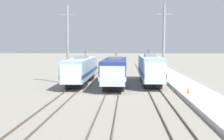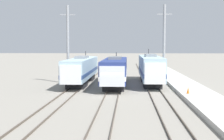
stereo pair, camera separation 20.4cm
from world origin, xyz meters
name	(u,v)px [view 1 (the left image)]	position (x,y,z in m)	size (l,w,h in m)	color
ground_plane	(113,94)	(0.00, 0.00, 0.00)	(400.00, 400.00, 0.00)	gray
rail_pair_far_left	(70,93)	(-4.94, 0.00, 0.07)	(1.51, 120.00, 0.15)	#4C4238
rail_pair_center	(113,93)	(0.00, 0.00, 0.07)	(1.51, 120.00, 0.15)	#4C4238
rail_pair_far_right	(156,93)	(4.94, 0.00, 0.07)	(1.51, 120.00, 0.15)	#4C4238
locomotive_far_left	(81,70)	(-4.94, 9.19, 2.07)	(2.80, 18.23, 4.64)	#232326
locomotive_center	(115,71)	(0.00, 7.07, 2.06)	(3.10, 17.45, 4.49)	black
locomotive_far_right	(150,69)	(4.94, 9.38, 2.21)	(2.75, 17.02, 4.97)	#232326
catenary_tower_left	(68,44)	(-6.95, 9.60, 5.78)	(2.18, 0.38, 11.27)	gray
catenary_tower_right	(164,44)	(6.86, 9.60, 5.78)	(2.18, 0.38, 11.27)	gray
platform	(196,92)	(9.36, 0.00, 0.21)	(4.00, 120.00, 0.43)	#B7B5AD
traffic_cone	(188,90)	(8.10, -2.19, 0.78)	(0.29, 0.29, 0.70)	orange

